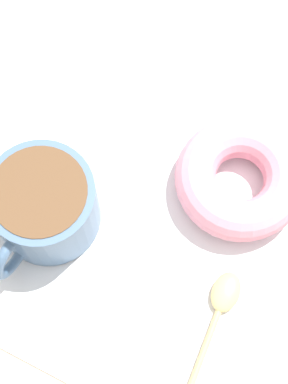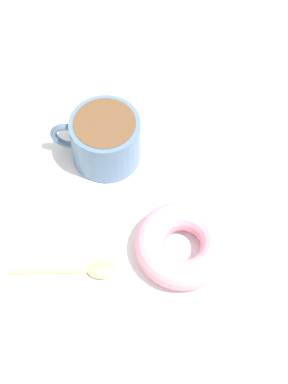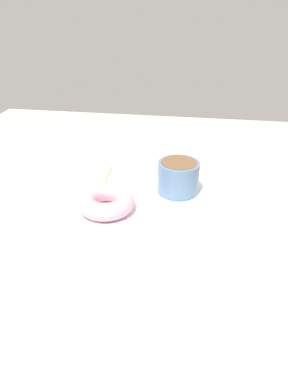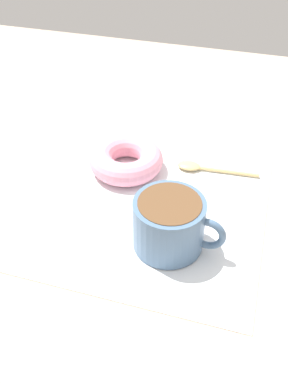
{
  "view_description": "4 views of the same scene",
  "coord_description": "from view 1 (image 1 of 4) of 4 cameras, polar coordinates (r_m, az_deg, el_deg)",
  "views": [
    {
      "loc": [
        16.48,
        7.88,
        54.75
      ],
      "look_at": [
        0.2,
        -0.26,
        2.3
      ],
      "focal_mm": 60.0,
      "sensor_mm": 36.0,
      "label": 1
    },
    {
      "loc": [
        -1.75,
        40.16,
        70.51
      ],
      "look_at": [
        0.2,
        -0.26,
        2.3
      ],
      "focal_mm": 60.0,
      "sensor_mm": 36.0,
      "label": 2
    },
    {
      "loc": [
        -67.15,
        -10.89,
        39.77
      ],
      "look_at": [
        0.2,
        -0.26,
        2.3
      ],
      "focal_mm": 35.0,
      "sensor_mm": 36.0,
      "label": 3
    },
    {
      "loc": [
        13.25,
        -44.2,
        40.95
      ],
      "look_at": [
        0.2,
        -0.26,
        2.3
      ],
      "focal_mm": 40.0,
      "sensor_mm": 36.0,
      "label": 4
    }
  ],
  "objects": [
    {
      "name": "napkin",
      "position": [
        0.58,
        0.0,
        -0.7
      ],
      "size": [
        34.41,
        34.41,
        0.3
      ],
      "primitive_type": "cube",
      "rotation": [
        0.0,
        0.0,
        -0.0
      ],
      "color": "white",
      "rests_on": "ground_plane"
    },
    {
      "name": "coffee_cup",
      "position": [
        0.54,
        -8.91,
        -1.22
      ],
      "size": [
        11.74,
        8.97,
        6.98
      ],
      "color": "slate",
      "rests_on": "napkin"
    },
    {
      "name": "ground_plane",
      "position": [
        0.59,
        0.31,
        -1.0
      ],
      "size": [
        120.0,
        120.0,
        2.0
      ],
      "primitive_type": "cube",
      "color": "tan"
    },
    {
      "name": "spoon",
      "position": [
        0.55,
        6.67,
        -10.44
      ],
      "size": [
        12.79,
        2.64,
        0.9
      ],
      "color": "#D8B772",
      "rests_on": "napkin"
    },
    {
      "name": "donut",
      "position": [
        0.57,
        8.51,
        1.2
      ],
      "size": [
        11.46,
        11.46,
        3.64
      ],
      "primitive_type": "torus",
      "color": "pink",
      "rests_on": "napkin"
    }
  ]
}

